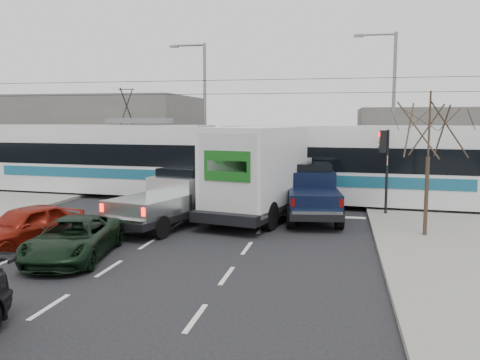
% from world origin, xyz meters
% --- Properties ---
extents(ground, '(120.00, 120.00, 0.00)m').
position_xyz_m(ground, '(0.00, 0.00, 0.00)').
color(ground, black).
rests_on(ground, ground).
extents(rails, '(60.00, 1.60, 0.03)m').
position_xyz_m(rails, '(0.00, 10.00, 0.01)').
color(rails, '#33302D').
rests_on(rails, ground).
extents(building_left, '(14.00, 10.00, 6.00)m').
position_xyz_m(building_left, '(-14.00, 22.00, 3.00)').
color(building_left, slate).
rests_on(building_left, ground).
extents(building_right, '(12.00, 10.00, 5.00)m').
position_xyz_m(building_right, '(12.00, 24.00, 2.50)').
color(building_right, slate).
rests_on(building_right, ground).
extents(bare_tree, '(2.40, 2.40, 5.00)m').
position_xyz_m(bare_tree, '(7.60, 2.50, 3.79)').
color(bare_tree, '#47382B').
rests_on(bare_tree, ground).
extents(traffic_signal, '(0.44, 0.44, 3.60)m').
position_xyz_m(traffic_signal, '(6.47, 6.50, 2.74)').
color(traffic_signal, black).
rests_on(traffic_signal, ground).
extents(street_lamp_near, '(2.38, 0.25, 9.00)m').
position_xyz_m(street_lamp_near, '(7.31, 14.00, 5.11)').
color(street_lamp_near, slate).
rests_on(street_lamp_near, ground).
extents(street_lamp_far, '(2.38, 0.25, 9.00)m').
position_xyz_m(street_lamp_far, '(-4.19, 16.00, 5.11)').
color(street_lamp_far, slate).
rests_on(street_lamp_far, ground).
extents(catenary, '(60.00, 0.20, 7.00)m').
position_xyz_m(catenary, '(0.00, 10.00, 3.88)').
color(catenary, black).
rests_on(catenary, ground).
extents(tram, '(28.55, 5.48, 5.80)m').
position_xyz_m(tram, '(-1.64, 9.51, 2.06)').
color(tram, silver).
rests_on(tram, ground).
extents(silver_pickup, '(3.71, 6.45, 2.22)m').
position_xyz_m(silver_pickup, '(-1.79, 3.22, 1.10)').
color(silver_pickup, black).
rests_on(silver_pickup, ground).
extents(box_truck, '(4.45, 8.16, 3.87)m').
position_xyz_m(box_truck, '(1.42, 5.10, 1.91)').
color(box_truck, black).
rests_on(box_truck, ground).
extents(navy_pickup, '(2.70, 5.70, 2.31)m').
position_xyz_m(navy_pickup, '(3.45, 5.53, 1.14)').
color(navy_pickup, black).
rests_on(navy_pickup, ground).
extents(green_car, '(2.74, 4.71, 1.23)m').
position_xyz_m(green_car, '(-3.20, -2.24, 0.62)').
color(green_car, black).
rests_on(green_car, ground).
extents(red_car, '(2.89, 4.42, 1.40)m').
position_xyz_m(red_car, '(-5.42, -1.27, 0.70)').
color(red_car, maroon).
rests_on(red_car, ground).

